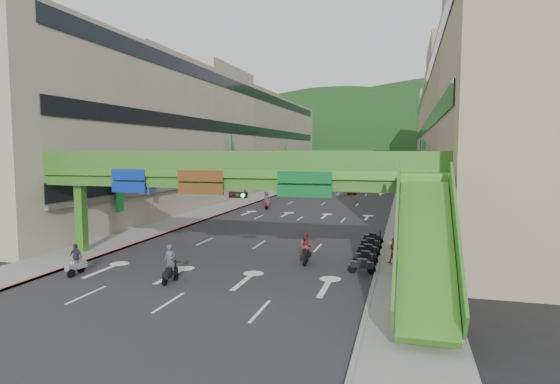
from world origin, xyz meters
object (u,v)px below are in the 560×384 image
Objects in this scene: car_silver at (310,184)px; pedestrian_red at (395,253)px; car_yellow at (352,190)px; scooter_rider_near at (170,265)px; scooter_rider_mid at (306,248)px; overpass_near at (240,182)px.

car_silver is 60.42m from pedestrian_red.
scooter_rider_near is at bearing -99.57° from car_yellow.
scooter_rider_mid is 60.11m from car_silver.
pedestrian_red reaches higher than car_yellow.
scooter_rider_near is 8.62m from scooter_rider_mid.
overpass_near is 7.64× the size of car_yellow.
scooter_rider_mid reaches higher than car_silver.
overpass_near is 6.55m from scooter_rider_near.
car_yellow is at bearing 93.02° from scooter_rider_mid.
scooter_rider_mid is (3.74, 1.62, -4.20)m from overpass_near.
scooter_rider_mid is 0.47× the size of car_silver.
scooter_rider_mid reaches higher than car_yellow.
overpass_near reaches higher than car_silver.
pedestrian_red is at bearing -80.23° from car_silver.
scooter_rider_near is at bearing -91.82° from car_silver.
overpass_near is at bearing -156.56° from scooter_rider_mid.
car_silver is (-11.67, 58.96, -0.32)m from scooter_rider_mid.
car_silver is 14.56m from car_yellow.
scooter_rider_mid is at bearing -85.44° from car_silver.
overpass_near reaches higher than pedestrian_red.
scooter_rider_mid is (6.20, 6.00, 0.01)m from scooter_rider_near.
car_silver reaches higher than car_yellow.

